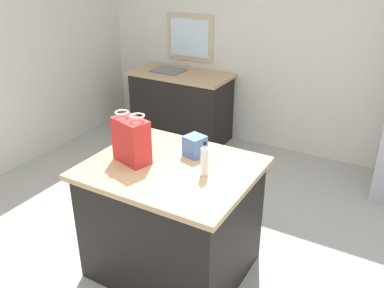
% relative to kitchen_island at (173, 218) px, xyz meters
% --- Properties ---
extents(ground, '(6.54, 6.54, 0.00)m').
position_rel_kitchen_island_xyz_m(ground, '(0.18, -0.10, -0.46)').
color(ground, '#ADA89E').
extents(back_wall, '(5.45, 0.13, 2.75)m').
position_rel_kitchen_island_xyz_m(back_wall, '(0.16, 2.60, 0.91)').
color(back_wall, silver).
rests_on(back_wall, ground).
extents(kitchen_island, '(1.19, 1.00, 0.92)m').
position_rel_kitchen_island_xyz_m(kitchen_island, '(0.00, 0.00, 0.00)').
color(kitchen_island, black).
rests_on(kitchen_island, ground).
extents(sink_counter, '(1.29, 0.63, 1.08)m').
position_rel_kitchen_island_xyz_m(sink_counter, '(-1.27, 2.22, -0.00)').
color(sink_counter, black).
rests_on(sink_counter, ground).
extents(shopping_bag, '(0.31, 0.23, 0.37)m').
position_rel_kitchen_island_xyz_m(shopping_bag, '(-0.28, -0.08, 0.62)').
color(shopping_bag, red).
rests_on(shopping_bag, kitchen_island).
extents(small_box, '(0.17, 0.17, 0.16)m').
position_rel_kitchen_island_xyz_m(small_box, '(0.06, 0.23, 0.53)').
color(small_box, '#4775B7').
rests_on(small_box, kitchen_island).
extents(bottle, '(0.06, 0.06, 0.26)m').
position_rel_kitchen_island_xyz_m(bottle, '(0.27, 0.00, 0.57)').
color(bottle, white).
rests_on(bottle, kitchen_island).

